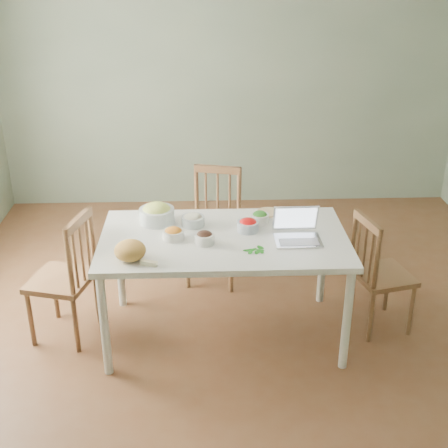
{
  "coord_description": "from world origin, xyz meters",
  "views": [
    {
      "loc": [
        -0.33,
        -3.95,
        2.71
      ],
      "look_at": [
        -0.18,
        -0.14,
        0.93
      ],
      "focal_mm": 47.98,
      "sensor_mm": 36.0,
      "label": 1
    }
  ],
  "objects_px": {
    "dining_table": "(224,287)",
    "chair_left": "(61,277)",
    "chair_right": "(383,273)",
    "bowl_squash": "(157,213)",
    "chair_far": "(213,228)",
    "laptop": "(299,228)",
    "bread_boule": "(130,250)"
  },
  "relations": [
    {
      "from": "dining_table",
      "to": "chair_far",
      "type": "xyz_separation_m",
      "value": [
        -0.06,
        0.83,
        0.09
      ]
    },
    {
      "from": "chair_right",
      "to": "bowl_squash",
      "type": "xyz_separation_m",
      "value": [
        -1.7,
        0.2,
        0.43
      ]
    },
    {
      "from": "bowl_squash",
      "to": "chair_right",
      "type": "bearing_deg",
      "value": -6.63
    },
    {
      "from": "dining_table",
      "to": "laptop",
      "type": "bearing_deg",
      "value": -10.86
    },
    {
      "from": "chair_far",
      "to": "chair_right",
      "type": "bearing_deg",
      "value": -17.71
    },
    {
      "from": "chair_left",
      "to": "bowl_squash",
      "type": "height_order",
      "value": "chair_left"
    },
    {
      "from": "chair_right",
      "to": "laptop",
      "type": "height_order",
      "value": "laptop"
    },
    {
      "from": "chair_right",
      "to": "bowl_squash",
      "type": "height_order",
      "value": "bowl_squash"
    },
    {
      "from": "chair_far",
      "to": "chair_right",
      "type": "relative_size",
      "value": 1.07
    },
    {
      "from": "chair_left",
      "to": "bowl_squash",
      "type": "relative_size",
      "value": 3.83
    },
    {
      "from": "chair_left",
      "to": "bread_boule",
      "type": "bearing_deg",
      "value": 72.6
    },
    {
      "from": "dining_table",
      "to": "chair_left",
      "type": "distance_m",
      "value": 1.2
    },
    {
      "from": "chair_far",
      "to": "laptop",
      "type": "xyz_separation_m",
      "value": [
        0.57,
        -0.93,
        0.43
      ]
    },
    {
      "from": "chair_right",
      "to": "bowl_squash",
      "type": "relative_size",
      "value": 3.6
    },
    {
      "from": "chair_far",
      "to": "bowl_squash",
      "type": "bearing_deg",
      "value": -114.05
    },
    {
      "from": "dining_table",
      "to": "chair_left",
      "type": "height_order",
      "value": "chair_left"
    },
    {
      "from": "chair_right",
      "to": "bread_boule",
      "type": "relative_size",
      "value": 4.48
    },
    {
      "from": "dining_table",
      "to": "chair_far",
      "type": "height_order",
      "value": "chair_far"
    },
    {
      "from": "laptop",
      "to": "chair_left",
      "type": "bearing_deg",
      "value": 174.48
    },
    {
      "from": "chair_far",
      "to": "chair_left",
      "type": "bearing_deg",
      "value": -132.18
    },
    {
      "from": "bowl_squash",
      "to": "dining_table",
      "type": "bearing_deg",
      "value": -28.2
    },
    {
      "from": "dining_table",
      "to": "chair_right",
      "type": "relative_size",
      "value": 1.88
    },
    {
      "from": "chair_far",
      "to": "chair_right",
      "type": "height_order",
      "value": "chair_far"
    },
    {
      "from": "chair_left",
      "to": "chair_right",
      "type": "relative_size",
      "value": 1.06
    },
    {
      "from": "chair_right",
      "to": "chair_left",
      "type": "bearing_deg",
      "value": 77.18
    },
    {
      "from": "chair_right",
      "to": "bowl_squash",
      "type": "distance_m",
      "value": 1.76
    },
    {
      "from": "bread_boule",
      "to": "bowl_squash",
      "type": "relative_size",
      "value": 0.8
    },
    {
      "from": "chair_far",
      "to": "bread_boule",
      "type": "xyz_separation_m",
      "value": [
        -0.57,
        -1.14,
        0.39
      ]
    },
    {
      "from": "dining_table",
      "to": "bowl_squash",
      "type": "relative_size",
      "value": 6.77
    },
    {
      "from": "chair_right",
      "to": "dining_table",
      "type": "bearing_deg",
      "value": 79.78
    },
    {
      "from": "chair_left",
      "to": "bread_boule",
      "type": "height_order",
      "value": "chair_left"
    },
    {
      "from": "bread_boule",
      "to": "dining_table",
      "type": "bearing_deg",
      "value": 26.76
    }
  ]
}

